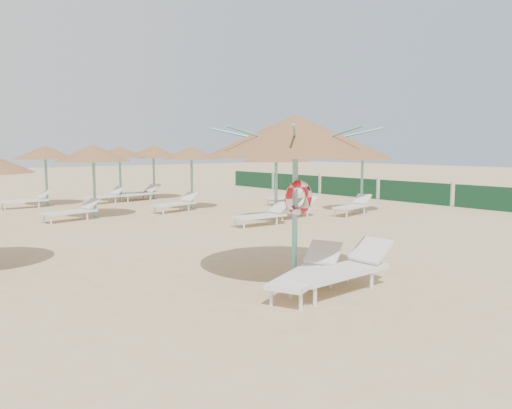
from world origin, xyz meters
TOP-DOWN VIEW (x-y plane):
  - ground at (0.00, 0.00)m, footprint 120.00×120.00m
  - main_palapa at (0.11, -0.40)m, footprint 3.61×3.61m
  - lounger_main_a at (-0.32, -1.22)m, footprint 2.24×1.42m
  - lounger_main_b at (0.27, -1.52)m, footprint 2.34×0.76m
  - palapa_field at (1.92, 10.76)m, footprint 18.53×14.18m
  - windbreak_fence at (14.00, 9.96)m, footprint 0.08×19.84m

SIDE VIEW (x-z plane):
  - ground at x=0.00m, z-range 0.00..0.00m
  - lounger_main_a at x=-0.32m, z-range -0.02..0.77m
  - lounger_main_b at x=0.27m, z-range -0.02..0.83m
  - windbreak_fence at x=14.00m, z-range -0.05..1.05m
  - palapa_field at x=1.92m, z-range 0.95..3.65m
  - main_palapa at x=0.11m, z-range 1.20..4.44m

